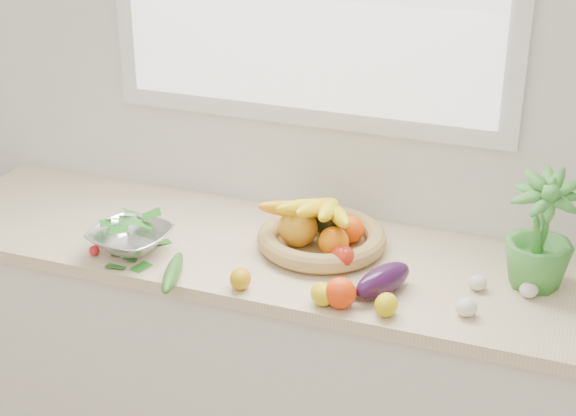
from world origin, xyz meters
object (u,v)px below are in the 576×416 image
at_px(fruit_basket, 321,231).
at_px(colander_with_spinach, 130,234).
at_px(potted_herb, 540,232).
at_px(apple, 343,259).
at_px(cucumber, 173,272).
at_px(eggplant, 383,280).

xyz_separation_m(fruit_basket, colander_with_spinach, (-0.52, -0.23, 0.01)).
xyz_separation_m(potted_herb, colander_with_spinach, (-1.15, -0.23, -0.10)).
xyz_separation_m(apple, fruit_basket, (-0.11, 0.12, 0.02)).
distance_m(cucumber, colander_with_spinach, 0.22).
distance_m(fruit_basket, colander_with_spinach, 0.57).
bearing_deg(potted_herb, fruit_basket, 179.90).
bearing_deg(apple, colander_with_spinach, -169.73).
relative_size(apple, potted_herb, 0.23).
xyz_separation_m(eggplant, potted_herb, (0.38, 0.20, 0.12)).
height_order(potted_herb, fruit_basket, potted_herb).
bearing_deg(apple, potted_herb, 12.36).
relative_size(eggplant, cucumber, 0.89).
bearing_deg(eggplant, apple, 150.01).
distance_m(cucumber, fruit_basket, 0.47).
height_order(eggplant, potted_herb, potted_herb).
bearing_deg(potted_herb, colander_with_spinach, -168.77).
height_order(potted_herb, colander_with_spinach, potted_herb).
height_order(fruit_basket, colander_with_spinach, fruit_basket).
distance_m(apple, cucumber, 0.48).
bearing_deg(colander_with_spinach, cucumber, -27.66).
height_order(cucumber, potted_herb, potted_herb).
xyz_separation_m(apple, cucumber, (-0.43, -0.21, -0.02)).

